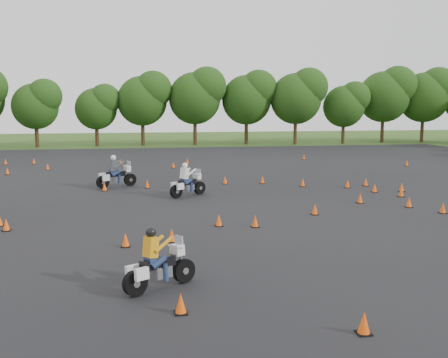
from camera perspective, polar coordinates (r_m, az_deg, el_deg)
name	(u,v)px	position (r m, az deg, el deg)	size (l,w,h in m)	color
ground	(241,222)	(20.28, 1.92, -4.98)	(140.00, 140.00, 0.00)	#2D5119
asphalt_pad	(218,196)	(26.06, -0.74, -1.97)	(62.00, 62.00, 0.00)	black
treeline	(201,107)	(54.12, -2.60, 8.27)	(87.14, 32.45, 10.09)	#1E3E11
traffic_cones	(210,194)	(25.44, -1.64, -1.71)	(36.13, 33.40, 0.45)	#F7510A
rider_grey	(116,171)	(29.43, -12.23, 0.89)	(2.44, 0.75, 1.89)	#3E4146
rider_yellow	(161,258)	(12.98, -7.26, -8.99)	(2.12, 0.65, 1.64)	orange
rider_white	(188,179)	(26.00, -4.14, -0.04)	(2.29, 0.70, 1.77)	silver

